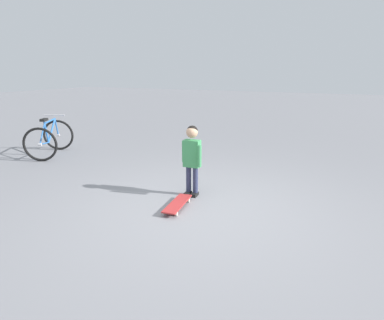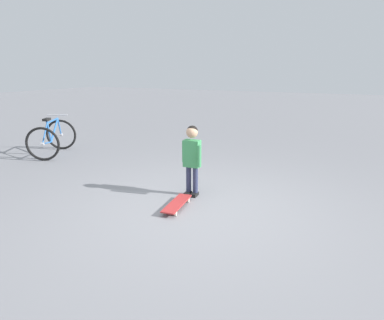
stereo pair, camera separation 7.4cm
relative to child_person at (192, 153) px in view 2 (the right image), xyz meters
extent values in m
plane|color=gray|center=(0.47, 0.37, -0.66)|extent=(50.00, 50.00, 0.00)
cylinder|color=#2D3351|center=(0.00, 0.05, -0.42)|extent=(0.08, 0.08, 0.42)
cube|color=black|center=(0.03, 0.06, -0.63)|extent=(0.15, 0.09, 0.05)
cylinder|color=#2D3351|center=(0.00, -0.05, -0.42)|extent=(0.08, 0.08, 0.42)
cube|color=black|center=(0.03, -0.05, -0.63)|extent=(0.15, 0.09, 0.05)
cube|color=#3F9959|center=(0.00, 0.00, -0.01)|extent=(0.15, 0.25, 0.40)
cylinder|color=#3F9959|center=(0.09, 0.16, -0.01)|extent=(0.06, 0.06, 0.32)
cylinder|color=#3F9959|center=(-0.05, -0.16, -0.01)|extent=(0.06, 0.06, 0.32)
sphere|color=tan|center=(0.00, 0.00, 0.31)|extent=(0.17, 0.17, 0.17)
sphere|color=black|center=(-0.01, 0.00, 0.32)|extent=(0.16, 0.16, 0.16)
cube|color=#B22D2D|center=(0.52, 0.03, -0.59)|extent=(0.71, 0.28, 0.02)
cube|color=#B7B7BC|center=(0.76, 0.06, -0.61)|extent=(0.04, 0.11, 0.02)
cube|color=#B7B7BC|center=(0.28, 0.00, -0.61)|extent=(0.04, 0.11, 0.02)
cylinder|color=beige|center=(0.75, 0.14, -0.63)|extent=(0.06, 0.04, 0.06)
cylinder|color=beige|center=(0.77, -0.01, -0.63)|extent=(0.06, 0.04, 0.06)
cylinder|color=beige|center=(0.27, 0.08, -0.63)|extent=(0.06, 0.04, 0.06)
cylinder|color=beige|center=(0.29, -0.07, -0.63)|extent=(0.06, 0.04, 0.06)
torus|color=black|center=(-1.25, -4.11, -0.30)|extent=(0.37, 0.65, 0.71)
torus|color=black|center=(-0.35, -3.64, -0.30)|extent=(0.37, 0.65, 0.71)
cylinder|color=#B7B7BC|center=(-1.25, -4.11, -0.30)|extent=(0.08, 0.08, 0.06)
cylinder|color=#B7B7BC|center=(-0.35, -3.64, -0.30)|extent=(0.08, 0.08, 0.06)
cylinder|color=#2D6BB7|center=(-0.95, -3.95, -0.13)|extent=(0.48, 0.27, 0.48)
cylinder|color=#2D6BB7|center=(-0.90, -3.93, 0.09)|extent=(0.54, 0.30, 0.06)
cylinder|color=#2D6BB7|center=(-0.69, -3.81, -0.12)|extent=(0.14, 0.10, 0.48)
cylinder|color=#2D6BB7|center=(-0.54, -3.74, -0.33)|extent=(0.40, 0.22, 0.08)
cylinder|color=#2D6BB7|center=(-0.49, -3.71, -0.11)|extent=(0.32, 0.19, 0.40)
cylinder|color=#2D6BB7|center=(-1.21, -4.08, -0.10)|extent=(0.13, 0.09, 0.41)
cube|color=black|center=(-0.64, -3.79, 0.16)|extent=(0.24, 0.19, 0.05)
cylinder|color=#B7B7BC|center=(-1.16, -4.06, 0.18)|extent=(0.23, 0.42, 0.02)
camera|label=1|loc=(4.19, 2.04, 1.18)|focal=30.72mm
camera|label=2|loc=(4.16, 2.11, 1.18)|focal=30.72mm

